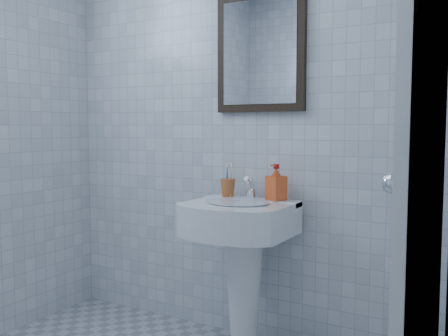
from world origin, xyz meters
The scene contains 10 objects.
wall_back centered at (0.00, 1.20, 1.25)m, with size 2.20×0.02×2.50m, color silver.
wall_right centered at (1.10, 0.00, 1.25)m, with size 0.02×2.40×2.50m, color silver.
washbasin centered at (0.17, 0.98, 0.53)m, with size 0.52×0.38×0.80m.
faucet centered at (0.17, 1.08, 0.84)m, with size 0.05×0.11×0.12m.
toothbrush_cup centered at (0.03, 1.08, 0.84)m, with size 0.08×0.08×0.10m, color #B55929, non-canonical shape.
soap_dispenser centered at (0.30, 1.10, 0.88)m, with size 0.08×0.08×0.18m, color red.
wall_mirror centered at (0.17, 1.18, 1.55)m, with size 0.50×0.04×0.62m.
bathroom_door centered at (1.08, 0.55, 1.00)m, with size 0.04×0.80×2.00m, color white.
towel_ring centered at (1.06, 0.73, 1.05)m, with size 0.18×0.18×0.01m, color white.
hand_towel centered at (1.04, 0.73, 0.87)m, with size 0.03×0.16×0.38m, color beige.
Camera 1 is at (1.33, -1.21, 1.16)m, focal length 40.00 mm.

